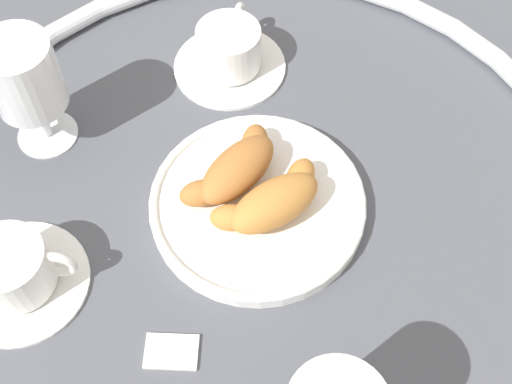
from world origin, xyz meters
name	(u,v)px	position (x,y,z in m)	size (l,w,h in m)	color
ground_plane	(258,209)	(0.00, 0.00, 0.00)	(2.20, 2.20, 0.00)	#4C4F56
table_chrome_rim	(258,203)	(0.00, 0.00, 0.01)	(0.73, 0.73, 0.02)	silver
pastry_plate	(256,202)	(0.00, 0.00, 0.01)	(0.23, 0.23, 0.02)	white
croissant_large	(273,202)	(0.01, -0.02, 0.04)	(0.14, 0.08, 0.04)	#BC7A38
croissant_small	(235,169)	(-0.01, 0.03, 0.04)	(0.12, 0.10, 0.04)	#AD6B33
coffee_cup_near	(229,52)	(0.05, 0.20, 0.03)	(0.14, 0.14, 0.06)	white
coffee_cup_far	(15,272)	(-0.25, 0.01, 0.03)	(0.14, 0.14, 0.06)	white
juice_glass_left	(24,78)	(-0.18, 0.19, 0.10)	(0.08, 0.08, 0.14)	white
sugar_packet	(171,351)	(-0.14, -0.11, 0.00)	(0.05, 0.03, 0.01)	white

